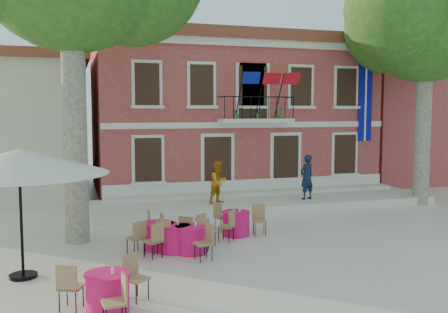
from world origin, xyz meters
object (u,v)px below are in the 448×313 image
cafe_table_1 (192,238)px  cafe_table_3 (174,237)px  plane_tree_east (427,20)px  cafe_table_0 (158,234)px  cafe_table_4 (236,222)px  cafe_table_2 (108,290)px  patio_umbrella (19,162)px  pedestrian_navy (307,177)px  pedestrian_orange (219,182)px

cafe_table_1 → cafe_table_3: same height
plane_tree_east → cafe_table_0: plane_tree_east is taller
cafe_table_3 → cafe_table_4: same height
plane_tree_east → cafe_table_2: size_ratio=5.54×
patio_umbrella → pedestrian_navy: bearing=29.9°
plane_tree_east → cafe_table_0: bearing=-162.8°
plane_tree_east → cafe_table_2: (-13.46, -7.73, -7.20)m
cafe_table_4 → cafe_table_3: bearing=-151.3°
pedestrian_orange → cafe_table_0: (-3.21, -4.78, -0.70)m
cafe_table_1 → cafe_table_2: size_ratio=0.99×
cafe_table_1 → pedestrian_navy: bearing=40.4°
cafe_table_1 → cafe_table_4: 2.33m
cafe_table_0 → cafe_table_1: 1.04m
pedestrian_orange → cafe_table_0: pedestrian_orange is taller
cafe_table_0 → cafe_table_4: 2.73m
patio_umbrella → cafe_table_1: size_ratio=2.22×
pedestrian_navy → cafe_table_4: bearing=20.9°
patio_umbrella → cafe_table_3: bearing=15.3°
cafe_table_2 → cafe_table_3: same height
cafe_table_2 → cafe_table_4: same height
pedestrian_orange → cafe_table_0: size_ratio=0.89×
cafe_table_2 → plane_tree_east: bearing=29.9°
plane_tree_east → cafe_table_1: bearing=-158.5°
cafe_table_3 → pedestrian_navy: bearing=37.0°
patio_umbrella → pedestrian_navy: (10.34, 5.95, -1.52)m
cafe_table_0 → pedestrian_orange: bearing=56.2°
pedestrian_navy → cafe_table_4: (-4.29, -3.69, -0.79)m
pedestrian_navy → cafe_table_2: bearing=25.3°
patio_umbrella → cafe_table_2: size_ratio=2.19×
plane_tree_east → pedestrian_navy: 8.10m
plane_tree_east → cafe_table_0: (-11.76, -3.65, -7.20)m
pedestrian_navy → cafe_table_4: size_ratio=1.00×
plane_tree_east → cafe_table_2: plane_tree_east is taller
plane_tree_east → cafe_table_4: 11.99m
pedestrian_orange → cafe_table_3: size_ratio=0.89×
cafe_table_1 → cafe_table_4: (1.79, 1.49, 0.00)m
cafe_table_4 → cafe_table_0: bearing=-162.2°
patio_umbrella → pedestrian_orange: patio_umbrella is taller
pedestrian_orange → cafe_table_3: (-2.84, -5.17, -0.70)m
patio_umbrella → cafe_table_2: (1.76, -2.65, -2.31)m
pedestrian_orange → cafe_table_2: size_ratio=0.89×
plane_tree_east → cafe_table_4: size_ratio=5.65×
pedestrian_orange → cafe_table_2: 10.15m
patio_umbrella → cafe_table_1: patio_umbrella is taller
cafe_table_0 → cafe_table_3: size_ratio=1.00×
patio_umbrella → cafe_table_0: size_ratio=2.19×
patio_umbrella → cafe_table_3: 4.59m
pedestrian_orange → patio_umbrella: bearing=-161.6°
plane_tree_east → cafe_table_2: bearing=-150.1°
cafe_table_0 → cafe_table_2: size_ratio=1.00×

